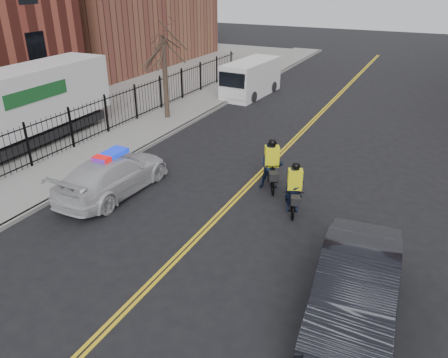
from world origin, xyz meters
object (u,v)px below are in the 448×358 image
police_cruiser (113,175)px  cyclist_far (271,169)px  semi_trailer (3,110)px  cyclist_near (294,195)px  dark_sedan (355,288)px  cargo_van (250,79)px

police_cruiser → cyclist_far: (5.24, 2.97, 0.06)m
police_cruiser → cyclist_far: 6.02m
semi_trailer → cyclist_near: semi_trailer is taller
semi_trailer → cyclist_near: size_ratio=5.89×
cyclist_far → cyclist_near: bearing=-72.8°
police_cruiser → dark_sedan: size_ratio=0.98×
cargo_van → cyclist_far: cargo_van is taller
police_cruiser → cyclist_near: bearing=-165.4°
police_cruiser → semi_trailer: 7.10m
semi_trailer → police_cruiser: bearing=-10.7°
dark_sedan → cyclist_far: size_ratio=2.55×
police_cruiser → cyclist_far: bearing=-149.6°
dark_sedan → semi_trailer: 16.91m
dark_sedan → cyclist_near: size_ratio=2.59×
cyclist_near → cyclist_far: size_ratio=0.98×
dark_sedan → cyclist_near: bearing=119.0°
police_cruiser → semi_trailer: bearing=-8.3°
police_cruiser → semi_trailer: size_ratio=0.43×
cyclist_near → police_cruiser: bearing=171.8°
semi_trailer → cyclist_far: bearing=7.2°
police_cruiser → cyclist_near: 6.78m
police_cruiser → cargo_van: size_ratio=0.91×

